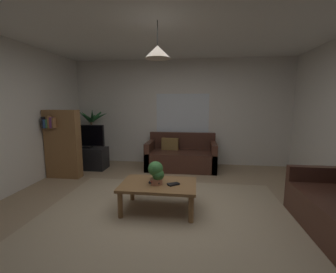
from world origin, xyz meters
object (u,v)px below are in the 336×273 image
at_px(bookshelf_corner, 63,144).
at_px(book_on_table_1, 155,182).
at_px(book_on_table_0, 155,183).
at_px(pendant_lamp, 158,52).
at_px(coffee_table, 158,187).
at_px(potted_plant_on_table, 156,172).
at_px(tv_stand, 88,158).
at_px(book_on_table_2, 155,180).
at_px(remote_on_table_1, 174,185).
at_px(tv, 86,136).
at_px(remote_on_table_0, 173,184).
at_px(couch_under_window, 181,157).
at_px(potted_palm_corner, 92,136).

bearing_deg(bookshelf_corner, book_on_table_1, -29.88).
height_order(book_on_table_0, pendant_lamp, pendant_lamp).
distance_m(coffee_table, book_on_table_0, 0.09).
distance_m(potted_plant_on_table, bookshelf_corner, 2.49).
bearing_deg(tv_stand, book_on_table_0, -43.67).
height_order(book_on_table_2, remote_on_table_1, book_on_table_2).
relative_size(book_on_table_1, potted_plant_on_table, 0.47).
bearing_deg(tv, tv_stand, 90.00).
bearing_deg(book_on_table_2, remote_on_table_0, 5.84).
distance_m(tv_stand, bookshelf_corner, 0.83).
height_order(couch_under_window, potted_palm_corner, potted_palm_corner).
bearing_deg(potted_palm_corner, potted_plant_on_table, -48.79).
bearing_deg(book_on_table_0, book_on_table_2, -83.22).
bearing_deg(coffee_table, remote_on_table_0, -6.26).
relative_size(couch_under_window, tv_stand, 1.78).
relative_size(bookshelf_corner, pendant_lamp, 2.95).
bearing_deg(remote_on_table_1, potted_plant_on_table, -132.30).
bearing_deg(book_on_table_1, book_on_table_2, -15.77).
bearing_deg(book_on_table_0, remote_on_table_0, 2.98).
bearing_deg(pendant_lamp, potted_plant_on_table, -133.93).
height_order(potted_palm_corner, pendant_lamp, pendant_lamp).
xyz_separation_m(book_on_table_1, tv_stand, (-1.97, 1.89, -0.19)).
xyz_separation_m(tv, bookshelf_corner, (-0.19, -0.63, -0.06)).
bearing_deg(book_on_table_0, tv_stand, 136.33).
relative_size(book_on_table_1, remote_on_table_0, 0.96).
distance_m(book_on_table_2, tv, 2.74).
bearing_deg(potted_palm_corner, bookshelf_corner, -93.80).
distance_m(book_on_table_0, book_on_table_2, 0.05).
bearing_deg(book_on_table_0, tv, 136.66).
relative_size(remote_on_table_0, remote_on_table_1, 1.00).
bearing_deg(coffee_table, tv_stand, 137.43).
xyz_separation_m(couch_under_window, tv, (-2.19, -0.30, 0.50)).
relative_size(book_on_table_0, remote_on_table_0, 0.88).
height_order(potted_plant_on_table, bookshelf_corner, bookshelf_corner).
relative_size(coffee_table, potted_plant_on_table, 3.29).
bearing_deg(tv_stand, book_on_table_2, -43.84).
relative_size(book_on_table_1, book_on_table_2, 1.37).
distance_m(remote_on_table_0, potted_palm_corner, 3.34).
relative_size(couch_under_window, potted_palm_corner, 1.10).
bearing_deg(pendant_lamp, book_on_table_1, -133.38).
xyz_separation_m(couch_under_window, tv_stand, (-2.19, -0.28, -0.03)).
xyz_separation_m(remote_on_table_1, tv, (-2.24, 1.88, 0.36)).
xyz_separation_m(book_on_table_0, potted_palm_corner, (-2.08, 2.40, 0.27)).
distance_m(tv, potted_palm_corner, 0.56).
distance_m(tv, pendant_lamp, 3.07).
height_order(book_on_table_1, remote_on_table_0, book_on_table_1).
height_order(book_on_table_0, potted_plant_on_table, potted_plant_on_table).
bearing_deg(coffee_table, book_on_table_0, -137.52).
height_order(couch_under_window, tv_stand, couch_under_window).
xyz_separation_m(tv, potted_palm_corner, (-0.11, 0.54, -0.09)).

